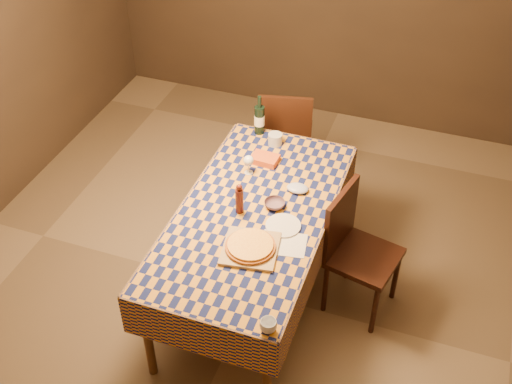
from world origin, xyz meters
TOP-DOWN VIEW (x-y plane):
  - room at (0.00, 0.00)m, footprint 5.00×5.10m
  - dining_table at (0.00, 0.00)m, footprint 0.94×1.84m
  - cutting_board at (0.10, -0.32)m, footprint 0.37×0.37m
  - pizza at (0.10, -0.32)m, footprint 0.39×0.39m
  - pepper_mill at (-0.09, -0.02)m, footprint 0.06×0.06m
  - bowl at (0.11, 0.10)m, footprint 0.14×0.14m
  - wine_glass at (-0.17, 0.38)m, footprint 0.07×0.07m
  - wine_bottle at (-0.26, 0.86)m, footprint 0.09×0.09m
  - deli_tub at (-0.10, 0.76)m, footprint 0.13×0.13m
  - takeout_container at (-0.10, 0.53)m, footprint 0.19×0.14m
  - white_plate at (0.22, -0.06)m, footprint 0.26×0.26m
  - tumbler at (0.39, -0.85)m, footprint 0.10×0.10m
  - flour_patch at (0.27, -0.21)m, footprint 0.30×0.25m
  - flour_bag at (0.20, 0.30)m, footprint 0.16×0.13m
  - chair_far at (-0.18, 1.26)m, footprint 0.51×0.51m
  - chair_right at (0.64, 0.18)m, footprint 0.51×0.50m

SIDE VIEW (x-z plane):
  - chair_far at x=-0.18m, z-range 0.06..0.99m
  - chair_right at x=0.64m, z-range 0.06..0.99m
  - dining_table at x=0.00m, z-range 0.31..1.08m
  - flour_patch at x=0.27m, z-range 0.77..0.77m
  - white_plate at x=0.22m, z-range 0.77..0.78m
  - cutting_board at x=0.10m, z-range 0.77..0.79m
  - bowl at x=0.11m, z-range 0.77..0.81m
  - flour_bag at x=0.20m, z-range 0.77..0.81m
  - takeout_container at x=-0.10m, z-range 0.77..0.82m
  - pizza at x=0.10m, z-range 0.79..0.82m
  - tumbler at x=0.39m, z-range 0.77..0.84m
  - deli_tub at x=-0.10m, z-range 0.77..0.86m
  - wine_glass at x=-0.17m, z-range 0.80..0.94m
  - pepper_mill at x=-0.09m, z-range 0.76..0.98m
  - wine_bottle at x=-0.26m, z-range 0.73..1.04m
  - room at x=0.00m, z-range 0.00..2.70m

